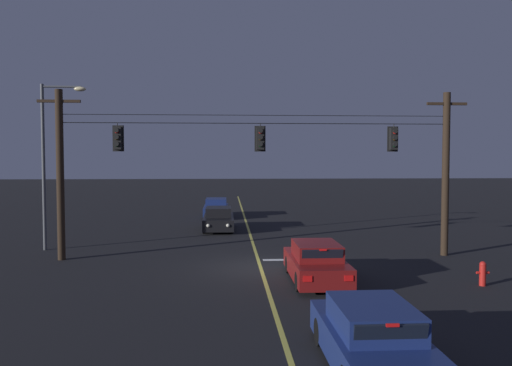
# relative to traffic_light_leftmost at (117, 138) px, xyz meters

# --- Properties ---
(ground_plane) EXTENTS (180.00, 180.00, 0.00)m
(ground_plane) POSITION_rel_traffic_light_leftmost_xyz_m (6.00, -2.03, -5.22)
(ground_plane) COLOR black
(lane_centre_stripe) EXTENTS (0.14, 60.00, 0.01)m
(lane_centre_stripe) POSITION_rel_traffic_light_leftmost_xyz_m (6.00, 6.02, -5.21)
(lane_centre_stripe) COLOR #D1C64C
(lane_centre_stripe) RESTS_ON ground
(stop_bar_paint) EXTENTS (3.40, 0.36, 0.01)m
(stop_bar_paint) POSITION_rel_traffic_light_leftmost_xyz_m (7.90, -0.58, -5.21)
(stop_bar_paint) COLOR silver
(stop_bar_paint) RESTS_ON ground
(signal_span_assembly) EXTENTS (18.65, 0.32, 7.27)m
(signal_span_assembly) POSITION_rel_traffic_light_leftmost_xyz_m (6.00, 0.02, -1.43)
(signal_span_assembly) COLOR #2D2116
(signal_span_assembly) RESTS_ON ground
(traffic_light_leftmost) EXTENTS (0.48, 0.41, 1.22)m
(traffic_light_leftmost) POSITION_rel_traffic_light_leftmost_xyz_m (0.00, 0.00, 0.00)
(traffic_light_leftmost) COLOR black
(traffic_light_left_inner) EXTENTS (0.48, 0.41, 1.22)m
(traffic_light_left_inner) POSITION_rel_traffic_light_leftmost_xyz_m (6.12, 0.00, 0.00)
(traffic_light_left_inner) COLOR black
(traffic_light_centre) EXTENTS (0.48, 0.41, 1.22)m
(traffic_light_centre) POSITION_rel_traffic_light_leftmost_xyz_m (12.04, 0.00, 0.00)
(traffic_light_centre) COLOR black
(car_waiting_near_lane) EXTENTS (1.80, 4.33, 1.39)m
(car_waiting_near_lane) POSITION_rel_traffic_light_leftmost_xyz_m (7.80, -4.38, -4.57)
(car_waiting_near_lane) COLOR maroon
(car_waiting_near_lane) RESTS_ON ground
(car_oncoming_lead) EXTENTS (1.80, 4.42, 1.39)m
(car_oncoming_lead) POSITION_rel_traffic_light_leftmost_xyz_m (4.17, 8.62, -4.57)
(car_oncoming_lead) COLOR black
(car_oncoming_lead) RESTS_ON ground
(car_oncoming_trailing) EXTENTS (1.80, 4.42, 1.39)m
(car_oncoming_trailing) POSITION_rel_traffic_light_leftmost_xyz_m (3.89, 15.51, -4.57)
(car_oncoming_trailing) COLOR navy
(car_oncoming_trailing) RESTS_ON ground
(car_waiting_second_near) EXTENTS (1.80, 4.33, 1.39)m
(car_waiting_second_near) POSITION_rel_traffic_light_leftmost_xyz_m (7.60, -11.79, -4.57)
(car_waiting_second_near) COLOR navy
(car_waiting_second_near) RESTS_ON ground
(street_lamp_corner) EXTENTS (2.11, 0.30, 7.84)m
(street_lamp_corner) POSITION_rel_traffic_light_leftmost_xyz_m (-3.66, 2.42, -0.49)
(street_lamp_corner) COLOR #4C4F54
(street_lamp_corner) RESTS_ON ground
(fire_hydrant) EXTENTS (0.44, 0.22, 0.84)m
(fire_hydrant) POSITION_rel_traffic_light_leftmost_xyz_m (13.36, -5.34, -4.78)
(fire_hydrant) COLOR red
(fire_hydrant) RESTS_ON ground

